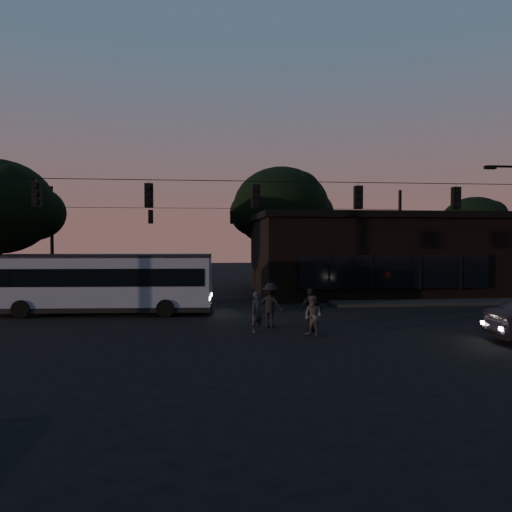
{
  "coord_description": "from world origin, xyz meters",
  "views": [
    {
      "loc": [
        -2.35,
        -17.23,
        3.75
      ],
      "look_at": [
        0.0,
        4.0,
        3.0
      ],
      "focal_mm": 35.0,
      "sensor_mm": 36.0,
      "label": 1
    }
  ],
  "objects": [
    {
      "name": "ground",
      "position": [
        0.0,
        0.0,
        0.0
      ],
      "size": [
        120.0,
        120.0,
        0.0
      ],
      "primitive_type": "plane",
      "color": "black",
      "rests_on": "ground"
    },
    {
      "name": "sidewalk_far_right",
      "position": [
        12.0,
        14.0,
        0.07
      ],
      "size": [
        14.0,
        10.0,
        0.15
      ],
      "primitive_type": "cube",
      "color": "black",
      "rests_on": "ground"
    },
    {
      "name": "sidewalk_far_left",
      "position": [
        -14.0,
        14.0,
        0.07
      ],
      "size": [
        14.0,
        10.0,
        0.15
      ],
      "primitive_type": "cube",
      "color": "black",
      "rests_on": "ground"
    },
    {
      "name": "building",
      "position": [
        9.0,
        15.97,
        2.71
      ],
      "size": [
        15.4,
        10.41,
        5.4
      ],
      "color": "black",
      "rests_on": "ground"
    },
    {
      "name": "tree_behind",
      "position": [
        4.0,
        22.0,
        6.19
      ],
      "size": [
        7.6,
        7.6,
        9.43
      ],
      "color": "black",
      "rests_on": "ground"
    },
    {
      "name": "tree_right",
      "position": [
        18.0,
        18.0,
        4.63
      ],
      "size": [
        5.2,
        5.2,
        6.86
      ],
      "color": "black",
      "rests_on": "ground"
    },
    {
      "name": "signal_rig_near",
      "position": [
        0.0,
        4.0,
        4.45
      ],
      "size": [
        26.24,
        0.3,
        7.5
      ],
      "color": "black",
      "rests_on": "ground"
    },
    {
      "name": "signal_rig_far",
      "position": [
        0.0,
        20.0,
        4.2
      ],
      "size": [
        26.24,
        0.3,
        7.5
      ],
      "color": "black",
      "rests_on": "ground"
    },
    {
      "name": "bus",
      "position": [
        -7.08,
        8.12,
        1.66
      ],
      "size": [
        10.66,
        3.16,
        2.96
      ],
      "rotation": [
        0.0,
        0.0,
        -0.07
      ],
      "color": "gray",
      "rests_on": "ground"
    },
    {
      "name": "pedestrian_a",
      "position": [
        -0.12,
        2.52,
        0.81
      ],
      "size": [
        0.7,
        0.63,
        1.61
      ],
      "primitive_type": "imported",
      "rotation": [
        0.0,
        0.0,
        0.54
      ],
      "color": "black",
      "rests_on": "ground"
    },
    {
      "name": "pedestrian_b",
      "position": [
        1.92,
        1.43,
        0.78
      ],
      "size": [
        0.93,
        0.96,
        1.56
      ],
      "primitive_type": "imported",
      "rotation": [
        0.0,
        0.0,
        -0.9
      ],
      "color": "#403C3A",
      "rests_on": "ground"
    },
    {
      "name": "pedestrian_c",
      "position": [
        2.0,
        2.22,
        0.88
      ],
      "size": [
        1.12,
        0.82,
        1.77
      ],
      "primitive_type": "imported",
      "rotation": [
        0.0,
        0.0,
        3.57
      ],
      "color": "black",
      "rests_on": "ground"
    },
    {
      "name": "pedestrian_d",
      "position": [
        0.55,
        3.48,
        0.94
      ],
      "size": [
        1.4,
        1.19,
        1.88
      ],
      "primitive_type": "imported",
      "rotation": [
        0.0,
        0.0,
        2.65
      ],
      "color": "black",
      "rests_on": "ground"
    }
  ]
}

